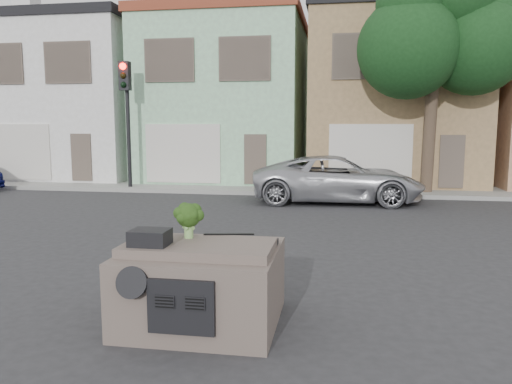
# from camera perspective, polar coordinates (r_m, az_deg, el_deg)

# --- Properties ---
(ground_plane) EXTENTS (120.00, 120.00, 0.00)m
(ground_plane) POSITION_cam_1_polar(r_m,az_deg,el_deg) (9.75, -1.32, -7.97)
(ground_plane) COLOR #303033
(ground_plane) RESTS_ON ground
(sidewalk) EXTENTS (40.00, 3.00, 0.15)m
(sidewalk) POSITION_cam_1_polar(r_m,az_deg,el_deg) (19.96, 4.29, 0.34)
(sidewalk) COLOR gray
(sidewalk) RESTS_ON ground
(townhouse_white) EXTENTS (7.20, 8.20, 7.55)m
(townhouse_white) POSITION_cam_1_polar(r_m,az_deg,el_deg) (26.96, -19.12, 9.74)
(townhouse_white) COLOR white
(townhouse_white) RESTS_ON ground
(townhouse_mint) EXTENTS (7.20, 8.20, 7.55)m
(townhouse_mint) POSITION_cam_1_polar(r_m,az_deg,el_deg) (24.32, -3.13, 10.41)
(townhouse_mint) COLOR #A1D8AB
(townhouse_mint) RESTS_ON ground
(townhouse_tan) EXTENTS (7.20, 8.20, 7.55)m
(townhouse_tan) POSITION_cam_1_polar(r_m,az_deg,el_deg) (23.85, 15.05, 10.21)
(townhouse_tan) COLOR #9C7C53
(townhouse_tan) RESTS_ON ground
(silver_pickup) EXTENTS (5.79, 2.82, 1.58)m
(silver_pickup) POSITION_cam_1_polar(r_m,az_deg,el_deg) (17.28, 9.26, -1.15)
(silver_pickup) COLOR #B7B7BE
(silver_pickup) RESTS_ON ground
(traffic_signal) EXTENTS (0.40, 0.40, 5.10)m
(traffic_signal) POSITION_cam_1_polar(r_m,az_deg,el_deg) (20.46, -14.50, 7.25)
(traffic_signal) COLOR black
(traffic_signal) RESTS_ON ground
(tree_near) EXTENTS (4.40, 4.00, 8.50)m
(tree_near) POSITION_cam_1_polar(r_m,az_deg,el_deg) (19.36, 19.47, 12.08)
(tree_near) COLOR #153A17
(tree_near) RESTS_ON ground
(car_dashboard) EXTENTS (2.00, 1.80, 1.12)m
(car_dashboard) POSITION_cam_1_polar(r_m,az_deg,el_deg) (6.79, -6.13, -10.14)
(car_dashboard) COLOR #63554D
(car_dashboard) RESTS_ON ground
(instrument_hump) EXTENTS (0.48, 0.38, 0.20)m
(instrument_hump) POSITION_cam_1_polar(r_m,az_deg,el_deg) (6.47, -12.02, -5.09)
(instrument_hump) COLOR black
(instrument_hump) RESTS_ON car_dashboard
(wiper_arm) EXTENTS (0.69, 0.15, 0.02)m
(wiper_arm) POSITION_cam_1_polar(r_m,az_deg,el_deg) (6.93, -3.12, -4.84)
(wiper_arm) COLOR black
(wiper_arm) RESTS_ON car_dashboard
(broccoli) EXTENTS (0.55, 0.55, 0.48)m
(broccoli) POSITION_cam_1_polar(r_m,az_deg,el_deg) (6.76, -7.72, -3.22)
(broccoli) COLOR #1F3911
(broccoli) RESTS_ON car_dashboard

